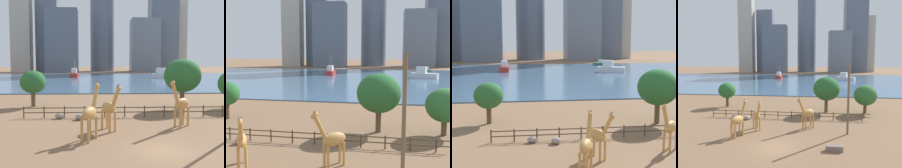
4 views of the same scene
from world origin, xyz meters
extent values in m
plane|color=brown|center=(0.00, 80.00, 0.00)|extent=(400.00, 400.00, 0.00)
cube|color=#476B8C|center=(0.00, 77.00, 0.10)|extent=(180.00, 86.00, 0.20)
cylinder|color=#C18C47|center=(-5.34, 3.63, 0.93)|extent=(0.28, 0.28, 1.85)
cylinder|color=#C18C47|center=(-4.82, 3.40, 0.93)|extent=(0.28, 0.28, 1.85)
cylinder|color=#C18C47|center=(-5.93, 2.33, 0.93)|extent=(0.28, 0.28, 1.85)
cylinder|color=#C18C47|center=(-5.41, 2.09, 0.93)|extent=(0.28, 0.28, 1.85)
ellipsoid|color=#C18C47|center=(-5.38, 2.86, 2.17)|extent=(1.58, 2.20, 1.07)
cylinder|color=#C18C47|center=(-4.90, 3.93, 3.33)|extent=(0.75, 1.14, 2.01)
ellipsoid|color=#C18C47|center=(-4.74, 4.29, 4.27)|extent=(0.62, 0.84, 0.65)
cone|color=brown|center=(-4.81, 4.32, 4.58)|extent=(0.13, 0.13, 0.19)
cone|color=brown|center=(-4.66, 4.26, 4.58)|extent=(0.13, 0.13, 0.19)
cylinder|color=#C18C47|center=(-3.17, 5.59, 0.90)|extent=(0.28, 0.28, 1.79)
cylinder|color=#C18C47|center=(-3.66, 5.32, 0.90)|extent=(0.28, 0.28, 1.79)
cylinder|color=#C18C47|center=(-3.83, 6.80, 0.90)|extent=(0.28, 0.28, 1.79)
cylinder|color=#C18C47|center=(-4.32, 6.54, 0.90)|extent=(0.28, 0.28, 1.79)
ellipsoid|color=#C18C47|center=(-3.75, 6.06, 2.10)|extent=(1.65, 2.12, 1.04)
cylinder|color=#C18C47|center=(-3.15, 4.98, 3.17)|extent=(0.89, 1.26, 1.88)
ellipsoid|color=#C18C47|center=(-2.92, 4.54, 4.03)|extent=(0.65, 0.82, 0.68)
cone|color=brown|center=(-2.85, 4.58, 4.33)|extent=(0.13, 0.13, 0.19)
cone|color=brown|center=(-2.99, 4.51, 4.33)|extent=(0.13, 0.13, 0.19)
cylinder|color=#C18C47|center=(3.08, 6.66, 0.94)|extent=(0.31, 0.31, 1.88)
cylinder|color=#C18C47|center=(2.68, 7.08, 0.94)|extent=(0.31, 0.31, 1.88)
cylinder|color=#C18C47|center=(4.14, 7.66, 0.94)|extent=(0.31, 0.31, 1.88)
cylinder|color=#C18C47|center=(3.74, 8.08, 0.94)|extent=(0.31, 0.31, 1.88)
ellipsoid|color=#C18C47|center=(3.41, 7.37, 2.21)|extent=(2.08, 2.03, 1.09)
cylinder|color=#C18C47|center=(2.51, 6.51, 3.35)|extent=(1.12, 1.09, 2.01)
ellipsoid|color=#C18C47|center=(2.17, 6.19, 4.28)|extent=(0.81, 0.79, 0.69)
cone|color=brown|center=(2.23, 6.13, 4.60)|extent=(0.14, 0.14, 0.20)
cone|color=brown|center=(2.11, 6.25, 4.60)|extent=(0.14, 0.14, 0.20)
cylinder|color=brown|center=(8.61, 5.44, 4.46)|extent=(0.28, 0.28, 8.92)
ellipsoid|color=gray|center=(-6.69, 10.74, 0.33)|extent=(0.97, 0.87, 0.65)
ellipsoid|color=gray|center=(-8.96, 11.46, 0.31)|extent=(1.03, 0.82, 0.61)
cube|color=#72665B|center=(6.45, -0.18, 0.30)|extent=(1.80, 0.60, 0.60)
cylinder|color=#4C3826|center=(-13.00, 12.00, 0.65)|extent=(0.14, 0.14, 1.30)
cylinder|color=#4C3826|center=(-10.75, 12.00, 0.65)|extent=(0.14, 0.14, 1.30)
cylinder|color=#4C3826|center=(-8.49, 12.00, 0.65)|extent=(0.14, 0.14, 1.30)
cylinder|color=#4C3826|center=(-6.24, 12.00, 0.65)|extent=(0.14, 0.14, 1.30)
cylinder|color=#4C3826|center=(-3.99, 12.00, 0.65)|extent=(0.14, 0.14, 1.30)
cylinder|color=#4C3826|center=(-1.73, 12.00, 0.65)|extent=(0.14, 0.14, 1.30)
cylinder|color=#4C3826|center=(0.52, 12.00, 0.65)|extent=(0.14, 0.14, 1.30)
cylinder|color=#4C3826|center=(2.77, 12.00, 0.65)|extent=(0.14, 0.14, 1.30)
cylinder|color=#4C3826|center=(5.03, 12.00, 0.65)|extent=(0.14, 0.14, 1.30)
cylinder|color=#4C3826|center=(7.28, 12.00, 0.65)|extent=(0.14, 0.14, 1.30)
cylinder|color=#4C3826|center=(9.53, 12.00, 0.65)|extent=(0.14, 0.14, 1.30)
cylinder|color=#4C3826|center=(11.79, 12.00, 0.65)|extent=(0.14, 0.14, 1.30)
cube|color=#4C3826|center=(0.00, 12.00, 1.10)|extent=(26.10, 0.08, 0.10)
cube|color=#4C3826|center=(0.00, 12.00, 0.59)|extent=(26.10, 0.08, 0.10)
cylinder|color=brown|center=(13.41, 17.53, 0.83)|extent=(0.58, 0.58, 1.65)
ellipsoid|color=#2D6B33|center=(13.41, 17.53, 3.29)|extent=(4.09, 4.09, 3.68)
cylinder|color=brown|center=(-13.80, 19.97, 1.01)|extent=(0.59, 0.59, 2.02)
ellipsoid|color=#26602D|center=(-13.80, 19.97, 3.43)|extent=(3.53, 3.53, 3.17)
cylinder|color=brown|center=(6.40, 17.44, 1.23)|extent=(0.61, 0.61, 2.47)
ellipsoid|color=#26602D|center=(6.40, 17.44, 4.42)|extent=(4.88, 4.88, 4.39)
cube|color=#337259|center=(21.64, 109.49, 0.70)|extent=(4.89, 4.73, 1.00)
cube|color=silver|center=(22.09, 109.07, 1.80)|extent=(2.14, 2.11, 1.20)
cube|color=silver|center=(18.39, 80.76, 1.04)|extent=(8.88, 5.78, 1.67)
cube|color=silver|center=(17.41, 81.13, 2.87)|extent=(3.52, 2.94, 2.00)
cube|color=#B22D28|center=(-14.33, 88.17, 0.98)|extent=(2.82, 7.79, 1.56)
cube|color=silver|center=(-14.34, 87.20, 2.69)|extent=(1.88, 2.81, 1.87)
cylinder|color=silver|center=(-14.33, 88.56, 4.48)|extent=(0.12, 0.12, 5.45)
cube|color=#B7B2A8|center=(-49.59, 145.59, 52.82)|extent=(10.99, 8.15, 105.64)
cube|color=#B7B2A8|center=(45.06, 165.68, 22.22)|extent=(11.32, 15.25, 44.44)
cube|color=slate|center=(22.54, 151.85, 15.74)|extent=(16.87, 15.88, 31.48)
cube|color=slate|center=(35.35, 159.67, 43.61)|extent=(16.78, 15.87, 87.21)
cylinder|color=slate|center=(-3.17, 157.32, 29.95)|extent=(14.72, 14.72, 59.90)
cube|color=slate|center=(-36.30, 152.76, 24.42)|extent=(12.61, 8.12, 48.84)
cube|color=slate|center=(-25.58, 138.57, 17.42)|extent=(17.33, 10.93, 34.83)
camera|label=1|loc=(-4.48, -19.19, 6.34)|focal=45.00mm
camera|label=2|loc=(7.69, -13.48, 9.07)|focal=45.00mm
camera|label=3|loc=(-10.34, -21.43, 10.04)|focal=55.00mm
camera|label=4|loc=(4.37, -22.92, 9.67)|focal=35.00mm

